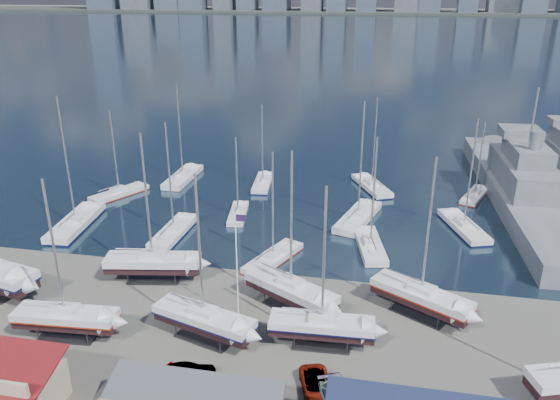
# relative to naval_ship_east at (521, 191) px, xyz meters

# --- Properties ---
(ground) EXTENTS (1400.00, 1400.00, 0.00)m
(ground) POSITION_rel_naval_ship_east_xyz_m (-32.09, -37.92, -1.67)
(ground) COLOR #605E59
(ground) RESTS_ON ground
(water) EXTENTS (1400.00, 600.00, 0.40)m
(water) POSITION_rel_naval_ship_east_xyz_m (-32.09, 272.08, -1.82)
(water) COLOR #192C3B
(water) RESTS_ON ground
(far_shore) EXTENTS (1400.00, 80.00, 2.20)m
(far_shore) POSITION_rel_naval_ship_east_xyz_m (-32.09, 532.08, -0.57)
(far_shore) COLOR #2D332D
(far_shore) RESTS_ON ground
(sailboat_cradle_1) EXTENTS (9.61, 3.31, 15.33)m
(sailboat_cradle_1) POSITION_rel_naval_ship_east_xyz_m (-47.33, -42.85, 0.37)
(sailboat_cradle_1) COLOR #2D2D33
(sailboat_cradle_1) RESTS_ON ground
(sailboat_cradle_2) EXTENTS (10.43, 4.53, 16.44)m
(sailboat_cradle_2) POSITION_rel_naval_ship_east_xyz_m (-43.77, -31.67, 0.43)
(sailboat_cradle_2) COLOR #2D2D33
(sailboat_cradle_2) RESTS_ON ground
(sailboat_cradle_3) EXTENTS (10.16, 5.53, 15.84)m
(sailboat_cradle_3) POSITION_rel_naval_ship_east_xyz_m (-35.00, -40.73, 0.39)
(sailboat_cradle_3) COLOR #2D2D33
(sailboat_cradle_3) RESTS_ON ground
(sailboat_cradle_4) EXTENTS (10.06, 7.43, 16.30)m
(sailboat_cradle_4) POSITION_rel_naval_ship_east_xyz_m (-28.20, -34.36, 0.42)
(sailboat_cradle_4) COLOR #2D2D33
(sailboat_cradle_4) RESTS_ON ground
(sailboat_cradle_5) EXTENTS (9.46, 3.06, 15.18)m
(sailboat_cradle_5) POSITION_rel_naval_ship_east_xyz_m (-24.48, -39.68, 0.36)
(sailboat_cradle_5) COLOR #2D2D33
(sailboat_cradle_5) RESTS_ON ground
(sailboat_cradle_6) EXTENTS (10.00, 7.44, 16.09)m
(sailboat_cradle_6) POSITION_rel_naval_ship_east_xyz_m (-15.68, -33.11, 0.40)
(sailboat_cradle_6) COLOR #2D2D33
(sailboat_cradle_6) RESTS_ON ground
(sailboat_moored_0) EXTENTS (4.60, 12.43, 18.16)m
(sailboat_moored_0) POSITION_rel_naval_ship_east_xyz_m (-59.50, -20.64, -1.36)
(sailboat_moored_0) COLOR black
(sailboat_moored_0) RESTS_ON water
(sailboat_moored_1) EXTENTS (6.74, 9.34, 13.82)m
(sailboat_moored_1) POSITION_rel_naval_ship_east_xyz_m (-59.04, -9.14, -1.36)
(sailboat_moored_1) COLOR black
(sailboat_moored_1) RESTS_ON water
(sailboat_moored_2) EXTENTS (3.30, 11.04, 16.59)m
(sailboat_moored_2) POSITION_rel_naval_ship_east_xyz_m (-52.06, -0.52, -1.35)
(sailboat_moored_2) COLOR black
(sailboat_moored_2) RESTS_ON water
(sailboat_moored_3) EXTENTS (3.25, 10.39, 15.38)m
(sailboat_moored_3) POSITION_rel_naval_ship_east_xyz_m (-45.82, -20.59, -1.36)
(sailboat_moored_3) COLOR black
(sailboat_moored_3) RESTS_ON water
(sailboat_moored_4) EXTENTS (3.32, 8.07, 11.82)m
(sailboat_moored_4) POSITION_rel_naval_ship_east_xyz_m (-39.33, -13.15, -1.34)
(sailboat_moored_4) COLOR black
(sailboat_moored_4) RESTS_ON water
(sailboat_moored_5) EXTENTS (3.40, 9.30, 13.60)m
(sailboat_moored_5) POSITION_rel_naval_ship_east_xyz_m (-38.68, -0.48, -1.36)
(sailboat_moored_5) COLOR black
(sailboat_moored_5) RESTS_ON water
(sailboat_moored_6) EXTENTS (5.98, 9.55, 13.86)m
(sailboat_moored_6) POSITION_rel_naval_ship_east_xyz_m (-31.89, -25.15, -1.36)
(sailboat_moored_6) COLOR black
(sailboat_moored_6) RESTS_ON water
(sailboat_moored_7) EXTENTS (6.12, 11.78, 17.13)m
(sailboat_moored_7) POSITION_rel_naval_ship_east_xyz_m (-22.94, -11.64, -1.35)
(sailboat_moored_7) COLOR black
(sailboat_moored_7) RESTS_ON water
(sailboat_moored_8) EXTENTS (6.95, 10.32, 15.10)m
(sailboat_moored_8) POSITION_rel_naval_ship_east_xyz_m (-21.58, 1.29, -1.36)
(sailboat_moored_8) COLOR black
(sailboat_moored_8) RESTS_ON water
(sailboat_moored_9) EXTENTS (4.65, 10.09, 14.71)m
(sailboat_moored_9) POSITION_rel_naval_ship_east_xyz_m (-20.98, -19.81, -1.35)
(sailboat_moored_9) COLOR black
(sailboat_moored_9) RESTS_ON water
(sailboat_moored_10) EXTENTS (6.12, 10.79, 15.56)m
(sailboat_moored_10) POSITION_rel_naval_ship_east_xyz_m (-9.21, -11.91, -1.36)
(sailboat_moored_10) COLOR black
(sailboat_moored_10) RESTS_ON water
(sailboat_moored_11) EXTENTS (5.26, 8.44, 12.25)m
(sailboat_moored_11) POSITION_rel_naval_ship_east_xyz_m (-6.23, 0.25, -1.36)
(sailboat_moored_11) COLOR black
(sailboat_moored_11) RESTS_ON water
(naval_ship_east) EXTENTS (10.30, 51.42, 18.60)m
(naval_ship_east) POSITION_rel_naval_ship_east_xyz_m (0.00, 0.00, 0.00)
(naval_ship_east) COLOR slate
(naval_ship_east) RESTS_ON water
(car_a) EXTENTS (2.85, 4.03, 1.28)m
(car_a) POSITION_rel_naval_ship_east_xyz_m (-36.60, -47.36, -1.03)
(car_a) COLOR gray
(car_a) RESTS_ON ground
(car_b) EXTENTS (4.96, 3.18, 1.54)m
(car_b) POSITION_rel_naval_ship_east_xyz_m (-34.50, -46.71, -0.90)
(car_b) COLOR gray
(car_b) RESTS_ON ground
(car_c) EXTENTS (3.57, 5.33, 1.36)m
(car_c) POSITION_rel_naval_ship_east_xyz_m (-24.12, -45.87, -0.99)
(car_c) COLOR gray
(car_c) RESTS_ON ground
(flagpole) EXTENTS (1.01, 0.12, 11.38)m
(flagpole) POSITION_rel_naval_ship_east_xyz_m (-32.61, -37.51, 4.85)
(flagpole) COLOR white
(flagpole) RESTS_ON ground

